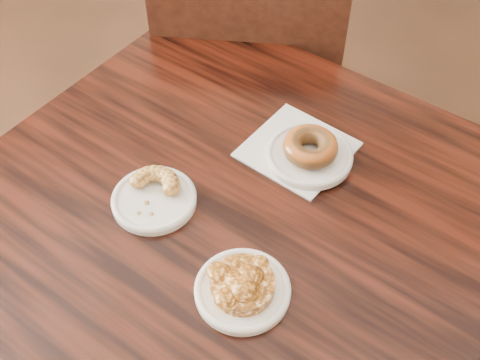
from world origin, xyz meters
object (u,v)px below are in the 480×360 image
(cafe_table, at_px, (231,320))
(apple_fritter, at_px, (243,283))
(chair_far, at_px, (253,83))
(cruller_fragment, at_px, (153,193))
(glazed_donut, at_px, (310,147))

(cafe_table, distance_m, apple_fritter, 0.43)
(cafe_table, xyz_separation_m, chair_far, (-0.14, 0.69, 0.08))
(chair_far, relative_size, cruller_fragment, 8.70)
(apple_fritter, distance_m, cruller_fragment, 0.24)
(glazed_donut, bearing_deg, cruller_fragment, -143.65)
(chair_far, bearing_deg, cafe_table, 91.52)
(cafe_table, height_order, apple_fritter, apple_fritter)
(chair_far, xyz_separation_m, apple_fritter, (0.21, -0.83, 0.33))
(apple_fritter, relative_size, cruller_fragment, 1.32)
(chair_far, relative_size, glazed_donut, 8.87)
(cafe_table, bearing_deg, apple_fritter, -44.89)
(cafe_table, height_order, chair_far, chair_far)
(cruller_fragment, bearing_deg, chair_far, 90.92)
(cafe_table, distance_m, cruller_fragment, 0.42)
(chair_far, xyz_separation_m, glazed_donut, (0.25, -0.53, 0.33))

